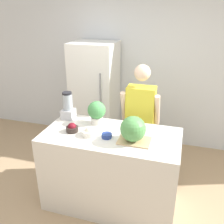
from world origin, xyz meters
name	(u,v)px	position (x,y,z in m)	size (l,w,h in m)	color
ground_plane	(101,224)	(0.00, 0.00, 0.00)	(14.00, 14.00, 0.00)	tan
wall_back	(141,68)	(0.00, 2.10, 1.30)	(8.00, 0.06, 2.60)	silver
counter_island	(111,169)	(0.00, 0.38, 0.47)	(1.52, 0.77, 0.95)	beige
refrigerator	(95,96)	(-0.68, 1.73, 0.87)	(0.69, 0.66, 1.74)	white
person	(140,121)	(0.20, 1.06, 0.82)	(0.51, 0.26, 1.59)	#333338
cutting_board	(134,141)	(0.28, 0.30, 0.95)	(0.34, 0.24, 0.01)	tan
watermelon	(133,129)	(0.26, 0.29, 1.10)	(0.27, 0.27, 0.27)	#4C8C47
bowl_cherries	(72,128)	(-0.44, 0.32, 0.99)	(0.14, 0.14, 0.11)	#2D231E
bowl_cream	(90,132)	(-0.22, 0.29, 0.99)	(0.17, 0.17, 0.11)	white
bowl_small_blue	(107,136)	(-0.02, 0.29, 0.97)	(0.11, 0.11, 0.05)	navy
blender	(68,107)	(-0.63, 0.63, 1.10)	(0.15, 0.15, 0.35)	#B7B7BC
potted_plant	(97,112)	(-0.24, 0.60, 1.10)	(0.21, 0.21, 0.28)	beige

